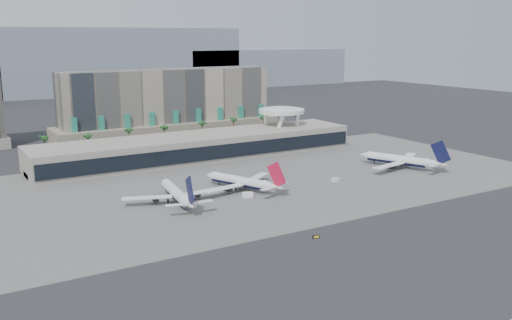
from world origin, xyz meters
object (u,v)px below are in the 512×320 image
airliner_right (401,160)px  taxiway_sign (316,237)px  airliner_centre (242,181)px  service_vehicle_b (335,180)px  service_vehicle_a (248,195)px  airliner_left (177,193)px

airliner_right → taxiway_sign: (-93.11, -57.00, -3.41)m
airliner_centre → service_vehicle_b: bearing=-34.7°
service_vehicle_a → airliner_centre: bearing=90.6°
airliner_left → service_vehicle_a: (26.59, -7.62, -2.69)m
taxiway_sign → airliner_right: bearing=43.6°
airliner_right → taxiway_sign: airliner_right is taller
airliner_left → service_vehicle_b: (71.56, -6.09, -2.86)m
airliner_left → service_vehicle_b: bearing=3.1°
airliner_right → taxiway_sign: bearing=-171.1°
airliner_left → airliner_right: airliner_right is taller
airliner_centre → airliner_right: airliner_right is taller
service_vehicle_b → taxiway_sign: size_ratio=1.37×
airliner_centre → service_vehicle_b: size_ratio=12.04×
airliner_centre → service_vehicle_b: (41.40, -9.18, -2.76)m
airliner_right → service_vehicle_a: size_ratio=10.41×
service_vehicle_b → taxiway_sign: service_vehicle_b is taller
service_vehicle_a → service_vehicle_b: size_ratio=1.26×
airliner_right → airliner_left: bearing=156.7°
airliner_right → service_vehicle_a: bearing=161.5°
airliner_right → service_vehicle_a: (-88.22, -6.13, -2.94)m
airliner_right → service_vehicle_b: airliner_right is taller
airliner_centre → airliner_right: (84.65, -4.58, 0.34)m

